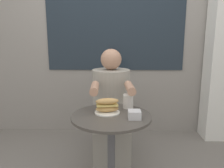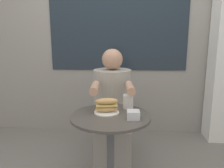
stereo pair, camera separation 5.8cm
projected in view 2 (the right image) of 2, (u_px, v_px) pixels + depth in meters
The scene contains 7 objects.
storefront_wall at pixel (118, 29), 2.86m from camera, with size 8.00×0.09×2.80m.
cafe_table at pixel (110, 140), 1.68m from camera, with size 0.60×0.60×0.71m.
diner_chair at pixel (113, 106), 2.50m from camera, with size 0.40×0.40×0.87m.
seated_diner at pixel (112, 118), 2.17m from camera, with size 0.39×0.67×1.18m.
sandwich_on_plate at pixel (107, 106), 1.68m from camera, with size 0.19×0.19×0.12m.
drink_cup at pixel (128, 101), 1.79m from camera, with size 0.09×0.09×0.11m.
napkin_box at pixel (133, 115), 1.55m from camera, with size 0.09×0.09×0.06m.
Camera 2 is at (0.11, -1.55, 1.27)m, focal length 35.00 mm.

